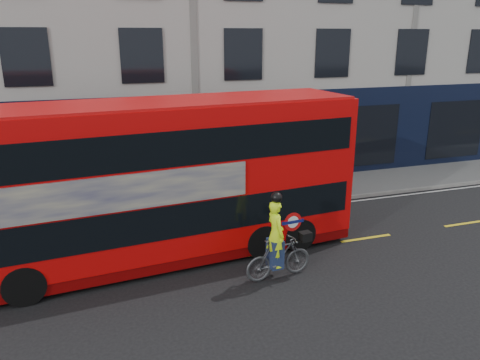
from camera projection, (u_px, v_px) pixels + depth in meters
name	position (u px, v px, depth m)	size (l,w,h in m)	color
ground	(266.00, 280.00, 12.45)	(120.00, 120.00, 0.00)	black
pavement	(207.00, 200.00, 18.34)	(60.00, 3.00, 0.12)	slate
kerb	(217.00, 213.00, 16.97)	(60.00, 0.12, 0.13)	gray
building_terrace	(170.00, 7.00, 21.98)	(50.00, 10.07, 15.00)	#A3A09A
road_edge_line	(219.00, 217.00, 16.72)	(58.00, 0.10, 0.01)	silver
lane_dashes	(248.00, 256.00, 13.81)	(58.00, 0.12, 0.01)	gold
bus	(161.00, 181.00, 13.07)	(11.48, 3.55, 4.56)	red
cyclist	(278.00, 250.00, 12.34)	(1.95, 0.73, 2.44)	#494B4E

